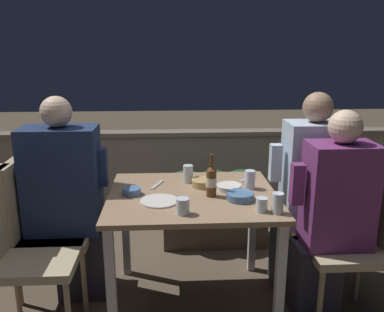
{
  "coord_description": "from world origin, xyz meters",
  "views": [
    {
      "loc": [
        -0.13,
        -2.3,
        1.62
      ],
      "look_at": [
        0.0,
        0.06,
        0.97
      ],
      "focal_mm": 38.0,
      "sensor_mm": 36.0,
      "label": 1
    }
  ],
  "objects_px": {
    "chair_right_far": "(336,209)",
    "person_blue_shirt": "(306,193)",
    "person_purple_stripe": "(331,216)",
    "beer_bottle": "(211,180)",
    "chair_left_far": "(37,216)",
    "chair_right_near": "(364,229)",
    "person_navy_jumper": "(69,200)",
    "chair_left_near": "(16,240)"
  },
  "relations": [
    {
      "from": "chair_right_far",
      "to": "person_blue_shirt",
      "type": "xyz_separation_m",
      "value": [
        -0.21,
        0.0,
        0.12
      ]
    },
    {
      "from": "person_purple_stripe",
      "to": "beer_bottle",
      "type": "xyz_separation_m",
      "value": [
        -0.7,
        0.09,
        0.21
      ]
    },
    {
      "from": "chair_left_far",
      "to": "beer_bottle",
      "type": "relative_size",
      "value": 3.66
    },
    {
      "from": "chair_left_far",
      "to": "beer_bottle",
      "type": "xyz_separation_m",
      "value": [
        1.1,
        -0.2,
        0.29
      ]
    },
    {
      "from": "chair_right_near",
      "to": "chair_right_far",
      "type": "bearing_deg",
      "value": 99.17
    },
    {
      "from": "person_navy_jumper",
      "to": "beer_bottle",
      "type": "xyz_separation_m",
      "value": [
        0.89,
        -0.2,
        0.19
      ]
    },
    {
      "from": "chair_left_far",
      "to": "chair_right_near",
      "type": "height_order",
      "value": "same"
    },
    {
      "from": "chair_left_far",
      "to": "chair_left_near",
      "type": "bearing_deg",
      "value": -93.6
    },
    {
      "from": "beer_bottle",
      "to": "person_blue_shirt",
      "type": "bearing_deg",
      "value": 18.0
    },
    {
      "from": "chair_right_near",
      "to": "person_blue_shirt",
      "type": "height_order",
      "value": "person_blue_shirt"
    },
    {
      "from": "chair_left_far",
      "to": "chair_right_near",
      "type": "distance_m",
      "value": 2.03
    },
    {
      "from": "chair_left_far",
      "to": "chair_right_near",
      "type": "xyz_separation_m",
      "value": [
        2.01,
        -0.29,
        0.0
      ]
    },
    {
      "from": "chair_left_near",
      "to": "person_purple_stripe",
      "type": "relative_size",
      "value": 0.74
    },
    {
      "from": "chair_right_far",
      "to": "beer_bottle",
      "type": "bearing_deg",
      "value": -166.16
    },
    {
      "from": "chair_left_near",
      "to": "chair_right_far",
      "type": "xyz_separation_m",
      "value": [
        1.98,
        0.34,
        0.0
      ]
    },
    {
      "from": "chair_left_far",
      "to": "person_navy_jumper",
      "type": "distance_m",
      "value": 0.23
    },
    {
      "from": "chair_right_near",
      "to": "beer_bottle",
      "type": "height_order",
      "value": "beer_bottle"
    },
    {
      "from": "chair_right_far",
      "to": "chair_left_far",
      "type": "bearing_deg",
      "value": -179.48
    },
    {
      "from": "chair_left_near",
      "to": "chair_left_far",
      "type": "distance_m",
      "value": 0.32
    },
    {
      "from": "person_purple_stripe",
      "to": "chair_right_far",
      "type": "height_order",
      "value": "person_purple_stripe"
    },
    {
      "from": "chair_left_near",
      "to": "chair_right_near",
      "type": "relative_size",
      "value": 1.0
    },
    {
      "from": "person_navy_jumper",
      "to": "person_blue_shirt",
      "type": "height_order",
      "value": "person_blue_shirt"
    },
    {
      "from": "person_navy_jumper",
      "to": "person_purple_stripe",
      "type": "bearing_deg",
      "value": -10.3
    },
    {
      "from": "chair_left_far",
      "to": "beer_bottle",
      "type": "height_order",
      "value": "beer_bottle"
    },
    {
      "from": "person_blue_shirt",
      "to": "beer_bottle",
      "type": "distance_m",
      "value": 0.71
    },
    {
      "from": "chair_right_near",
      "to": "beer_bottle",
      "type": "xyz_separation_m",
      "value": [
        -0.91,
        0.09,
        0.29
      ]
    },
    {
      "from": "chair_left_near",
      "to": "beer_bottle",
      "type": "bearing_deg",
      "value": 6.53
    },
    {
      "from": "chair_left_far",
      "to": "person_purple_stripe",
      "type": "relative_size",
      "value": 0.74
    },
    {
      "from": "chair_right_far",
      "to": "person_blue_shirt",
      "type": "distance_m",
      "value": 0.24
    },
    {
      "from": "beer_bottle",
      "to": "chair_left_near",
      "type": "bearing_deg",
      "value": -173.47
    },
    {
      "from": "person_navy_jumper",
      "to": "chair_right_far",
      "type": "distance_m",
      "value": 1.76
    },
    {
      "from": "chair_left_far",
      "to": "person_navy_jumper",
      "type": "bearing_deg",
      "value": 0.0
    },
    {
      "from": "person_purple_stripe",
      "to": "beer_bottle",
      "type": "distance_m",
      "value": 0.74
    },
    {
      "from": "chair_left_near",
      "to": "person_purple_stripe",
      "type": "xyz_separation_m",
      "value": [
        1.82,
        0.03,
        0.08
      ]
    },
    {
      "from": "person_purple_stripe",
      "to": "beer_bottle",
      "type": "bearing_deg",
      "value": 172.36
    },
    {
      "from": "person_navy_jumper",
      "to": "chair_right_near",
      "type": "height_order",
      "value": "person_navy_jumper"
    },
    {
      "from": "person_purple_stripe",
      "to": "person_navy_jumper",
      "type": "bearing_deg",
      "value": 169.7
    },
    {
      "from": "person_blue_shirt",
      "to": "person_navy_jumper",
      "type": "bearing_deg",
      "value": -179.34
    },
    {
      "from": "person_navy_jumper",
      "to": "person_purple_stripe",
      "type": "distance_m",
      "value": 1.62
    },
    {
      "from": "person_purple_stripe",
      "to": "person_blue_shirt",
      "type": "xyz_separation_m",
      "value": [
        -0.05,
        0.31,
        0.03
      ]
    },
    {
      "from": "chair_left_near",
      "to": "person_navy_jumper",
      "type": "bearing_deg",
      "value": 54.63
    },
    {
      "from": "chair_left_far",
      "to": "chair_right_near",
      "type": "relative_size",
      "value": 1.0
    }
  ]
}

